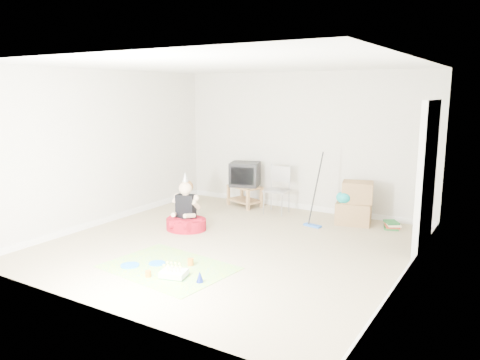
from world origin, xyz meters
The scene contains 16 objects.
ground centered at (0.00, 0.00, 0.00)m, with size 5.00×5.00×0.00m, color tan.
doorway_recess centered at (2.48, 1.20, 1.02)m, with size 0.02×0.90×2.05m, color black.
tv_stand centered at (-1.03, 2.11, 0.25)m, with size 0.75×0.60×0.41m.
crt_tv centered at (-1.03, 2.11, 0.64)m, with size 0.54×0.45×0.47m, color black.
folding_chair centered at (-0.25, 1.95, 0.44)m, with size 0.43×0.41×0.90m.
cardboard_boxes centered at (1.21, 2.02, 0.35)m, with size 0.66×0.57×0.73m.
floor_mop centered at (0.66, 1.49, 0.26)m, with size 0.32×0.41×1.23m.
book_pile centered at (1.84, 2.07, 0.06)m, with size 0.31×0.35×0.13m.
seated_woman centered at (-1.04, 0.24, 0.21)m, with size 0.80×0.80×0.96m.
party_mat centered at (-0.20, -1.22, 0.00)m, with size 1.60×1.16×0.01m, color #FB347C.
birthday_cake centered at (0.06, -1.43, 0.04)m, with size 0.36×0.32×0.15m.
blue_plate_near centered at (-0.41, -1.20, 0.01)m, with size 0.22×0.22×0.01m, color #1C7DE1.
blue_plate_far centered at (-0.66, -1.44, 0.01)m, with size 0.24×0.24×0.01m, color #1C7DE1.
orange_cup_near centered at (0.01, -1.01, 0.05)m, with size 0.08×0.08×0.09m, color orange.
orange_cup_far centered at (-0.20, -1.59, 0.05)m, with size 0.07×0.07×0.08m, color orange.
blue_party_hat centered at (0.43, -1.39, 0.07)m, with size 0.09×0.09×0.14m, color #182CAD.
Camera 1 is at (3.57, -5.62, 2.25)m, focal length 35.00 mm.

